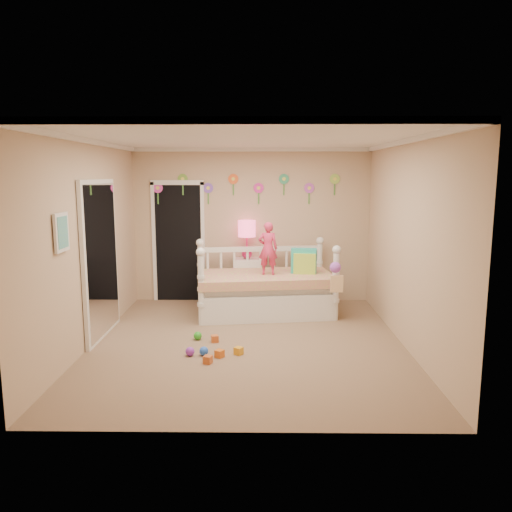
{
  "coord_description": "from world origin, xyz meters",
  "views": [
    {
      "loc": [
        0.19,
        -6.15,
        2.16
      ],
      "look_at": [
        0.1,
        0.6,
        1.05
      ],
      "focal_mm": 34.74,
      "sensor_mm": 36.0,
      "label": 1
    }
  ],
  "objects_px": {
    "table_lamp": "(247,233)",
    "child": "(268,248)",
    "daybed": "(265,278)",
    "nightstand": "(247,281)"
  },
  "relations": [
    {
      "from": "nightstand",
      "to": "child",
      "type": "bearing_deg",
      "value": -66.94
    },
    {
      "from": "nightstand",
      "to": "table_lamp",
      "type": "height_order",
      "value": "table_lamp"
    },
    {
      "from": "daybed",
      "to": "nightstand",
      "type": "distance_m",
      "value": 0.74
    },
    {
      "from": "child",
      "to": "nightstand",
      "type": "relative_size",
      "value": 1.07
    },
    {
      "from": "child",
      "to": "nightstand",
      "type": "bearing_deg",
      "value": -62.09
    },
    {
      "from": "nightstand",
      "to": "daybed",
      "type": "bearing_deg",
      "value": -67.68
    },
    {
      "from": "daybed",
      "to": "child",
      "type": "bearing_deg",
      "value": -65.63
    },
    {
      "from": "table_lamp",
      "to": "child",
      "type": "bearing_deg",
      "value": -64.37
    },
    {
      "from": "daybed",
      "to": "child",
      "type": "relative_size",
      "value": 2.59
    },
    {
      "from": "daybed",
      "to": "nightstand",
      "type": "relative_size",
      "value": 2.76
    }
  ]
}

